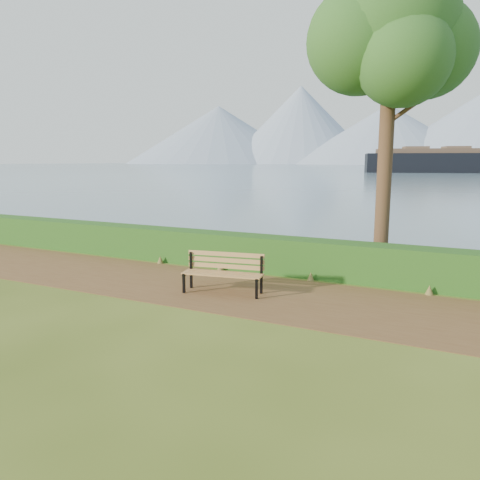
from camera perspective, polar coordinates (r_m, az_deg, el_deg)
The scene contains 7 objects.
ground at distance 11.24m, azimuth -2.49°, elevation -6.49°, with size 140.00×140.00×0.00m, color #445217.
path at distance 11.49m, azimuth -1.77°, elevation -6.09°, with size 40.00×3.40×0.01m, color brown.
hedge at distance 13.39m, azimuth 2.85°, elevation -1.64°, with size 32.00×0.85×1.00m, color #184614.
water at distance 269.52m, azimuth 25.44°, elevation 8.10°, with size 700.00×510.00×0.00m, color slate.
mountains at distance 416.48m, azimuth 24.84°, elevation 12.20°, with size 585.00×190.00×70.00m.
bench at distance 11.16m, azimuth -2.00°, elevation -3.67°, with size 1.98×0.89×0.96m.
tree at distance 14.09m, azimuth 17.96°, elevation 22.89°, with size 4.33×3.62×8.68m.
Camera 1 is at (5.21, -9.45, 3.13)m, focal length 35.00 mm.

